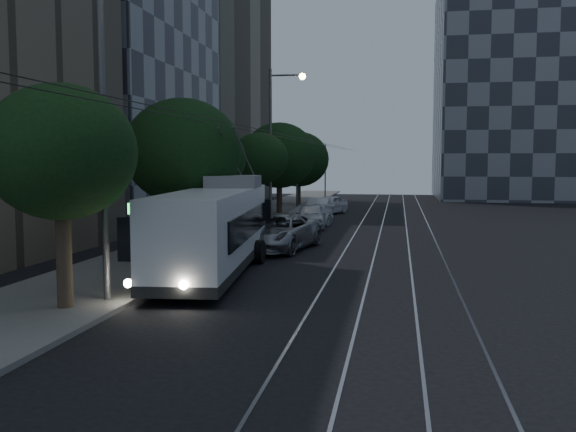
% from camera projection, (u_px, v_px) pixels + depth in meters
% --- Properties ---
extents(ground, '(120.00, 120.00, 0.00)m').
position_uv_depth(ground, '(314.00, 289.00, 21.45)').
color(ground, black).
rests_on(ground, ground).
extents(sidewalk, '(5.00, 90.00, 0.15)m').
position_uv_depth(sidewalk, '(241.00, 224.00, 42.35)').
color(sidewalk, slate).
rests_on(sidewalk, ground).
extents(tram_rails, '(4.52, 90.00, 0.02)m').
position_uv_depth(tram_rails, '(394.00, 228.00, 40.66)').
color(tram_rails, '#9A99A2').
rests_on(tram_rails, ground).
extents(overhead_wires, '(2.23, 90.00, 6.00)m').
position_uv_depth(overhead_wires, '(278.00, 173.00, 41.62)').
color(overhead_wires, black).
rests_on(overhead_wires, ground).
extents(building_glass_mid, '(14.40, 18.40, 26.80)m').
position_uv_depth(building_glass_mid, '(88.00, 30.00, 45.09)').
color(building_glass_mid, '#31353F').
rests_on(building_glass_mid, ground).
extents(building_tan_far, '(14.40, 22.40, 34.80)m').
position_uv_depth(building_tan_far, '(181.00, 29.00, 64.38)').
color(building_tan_far, gray).
rests_on(building_tan_far, ground).
extents(building_distant_right, '(22.00, 18.00, 24.00)m').
position_uv_depth(building_distant_right, '(539.00, 91.00, 71.35)').
color(building_distant_right, '#31353F').
rests_on(building_distant_right, ground).
extents(trolleybus, '(3.64, 12.29, 5.63)m').
position_uv_depth(trolleybus, '(215.00, 229.00, 24.31)').
color(trolleybus, white).
rests_on(trolleybus, ground).
extents(pickup_silver, '(3.84, 6.55, 1.71)m').
position_uv_depth(pickup_silver, '(277.00, 232.00, 30.55)').
color(pickup_silver, '#919498').
rests_on(pickup_silver, ground).
extents(car_white_a, '(2.27, 4.73, 1.56)m').
position_uv_depth(car_white_a, '(311.00, 216.00, 40.49)').
color(car_white_a, silver).
rests_on(car_white_a, ground).
extents(car_white_b, '(3.67, 5.20, 1.40)m').
position_uv_depth(car_white_b, '(306.00, 216.00, 41.05)').
color(car_white_b, silver).
rests_on(car_white_b, ground).
extents(car_white_c, '(1.60, 4.47, 1.47)m').
position_uv_depth(car_white_c, '(318.00, 208.00, 47.49)').
color(car_white_c, silver).
rests_on(car_white_c, ground).
extents(car_white_d, '(3.05, 4.71, 1.49)m').
position_uv_depth(car_white_d, '(329.00, 205.00, 51.13)').
color(car_white_d, silver).
rests_on(car_white_d, ground).
extents(tree_0, '(4.21, 4.21, 6.42)m').
position_uv_depth(tree_0, '(61.00, 153.00, 17.75)').
color(tree_0, '#33271C').
rests_on(tree_0, ground).
extents(tree_1, '(5.09, 5.09, 6.97)m').
position_uv_depth(tree_1, '(183.00, 152.00, 27.75)').
color(tree_1, '#33271C').
rests_on(tree_1, ground).
extents(tree_2, '(3.90, 3.90, 6.11)m').
position_uv_depth(tree_2, '(206.00, 159.00, 31.14)').
color(tree_2, '#33271C').
rests_on(tree_2, ground).
extents(tree_3, '(3.87, 3.87, 6.15)m').
position_uv_depth(tree_3, '(260.00, 159.00, 43.14)').
color(tree_3, '#33271C').
rests_on(tree_3, ground).
extents(tree_4, '(5.70, 5.70, 7.23)m').
position_uv_depth(tree_4, '(279.00, 155.00, 50.19)').
color(tree_4, '#33271C').
rests_on(tree_4, ground).
extents(tree_5, '(5.70, 5.70, 6.94)m').
position_uv_depth(tree_5, '(298.00, 159.00, 59.82)').
color(tree_5, '#33271C').
rests_on(tree_5, ground).
extents(streetlamp_near, '(2.59, 0.44, 10.83)m').
position_uv_depth(streetlamp_near, '(116.00, 85.00, 18.54)').
color(streetlamp_near, '#545456').
rests_on(streetlamp_near, ground).
extents(streetlamp_far, '(2.49, 0.44, 10.33)m').
position_uv_depth(streetlamp_far, '(277.00, 132.00, 43.00)').
color(streetlamp_far, '#545456').
rests_on(streetlamp_far, ground).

